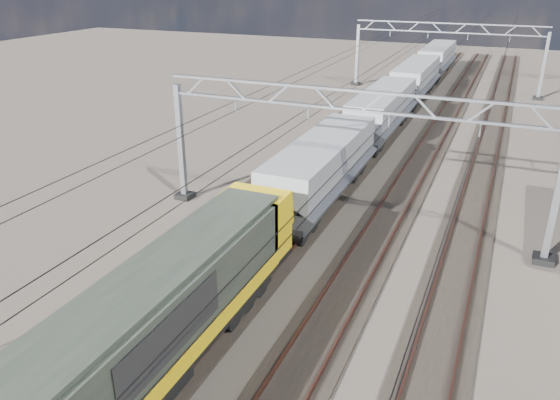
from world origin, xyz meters
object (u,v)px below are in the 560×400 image
at_px(catenary_gantry_mid, 346,154).
at_px(hopper_wagon_fourth, 437,58).
at_px(locomotive, 113,360).
at_px(hopper_wagon_mid, 382,109).
at_px(catenary_gantry_far, 445,55).
at_px(hopper_wagon_lead, 322,166).
at_px(hopper_wagon_third, 416,78).

xyz_separation_m(catenary_gantry_mid, hopper_wagon_fourth, (-2.00, 45.00, -1.67)).
height_order(locomotive, hopper_wagon_mid, locomotive).
relative_size(catenary_gantry_far, hopper_wagon_lead, 1.53).
bearing_deg(hopper_wagon_lead, hopper_wagon_mid, 90.00).
relative_size(hopper_wagon_third, hopper_wagon_fourth, 1.00).
height_order(catenary_gantry_far, hopper_wagon_lead, catenary_gantry_far).
height_order(catenary_gantry_far, hopper_wagon_fourth, catenary_gantry_far).
height_order(hopper_wagon_mid, hopper_wagon_fourth, same).
bearing_deg(hopper_wagon_fourth, hopper_wagon_mid, -90.00).
bearing_deg(hopper_wagon_mid, hopper_wagon_fourth, 90.00).
relative_size(catenary_gantry_mid, hopper_wagon_fourth, 1.53).
xyz_separation_m(hopper_wagon_third, hopper_wagon_fourth, (0.00, 14.20, 0.00)).
height_order(catenary_gantry_far, hopper_wagon_mid, catenary_gantry_far).
bearing_deg(hopper_wagon_lead, hopper_wagon_fourth, 90.00).
distance_m(locomotive, hopper_wagon_mid, 31.90).
bearing_deg(hopper_wagon_lead, hopper_wagon_third, 90.00).
xyz_separation_m(hopper_wagon_mid, hopper_wagon_third, (0.00, 14.20, 0.00)).
distance_m(locomotive, hopper_wagon_third, 46.10).
bearing_deg(hopper_wagon_lead, locomotive, -90.00).
relative_size(locomotive, hopper_wagon_third, 1.62).
distance_m(hopper_wagon_lead, hopper_wagon_mid, 14.20).
height_order(hopper_wagon_lead, hopper_wagon_mid, same).
xyz_separation_m(catenary_gantry_far, hopper_wagon_fourth, (-2.00, 9.00, -1.67)).
xyz_separation_m(catenary_gantry_mid, hopper_wagon_third, (-2.00, 30.80, -1.67)).
relative_size(locomotive, hopper_wagon_lead, 1.62).
relative_size(catenary_gantry_far, hopper_wagon_mid, 1.53).
distance_m(hopper_wagon_lead, hopper_wagon_third, 28.40).
distance_m(catenary_gantry_far, hopper_wagon_third, 5.82).
relative_size(catenary_gantry_mid, catenary_gantry_far, 1.00).
bearing_deg(catenary_gantry_mid, hopper_wagon_lead, 129.80).
bearing_deg(hopper_wagon_lead, catenary_gantry_mid, -50.20).
xyz_separation_m(catenary_gantry_mid, catenary_gantry_far, (0.00, 36.00, 0.00)).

